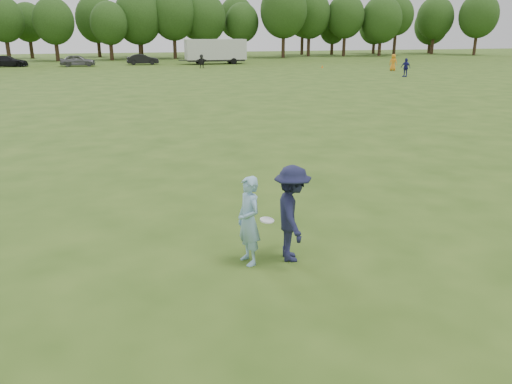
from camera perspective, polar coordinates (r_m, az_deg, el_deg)
ground at (r=9.63m, az=-0.84°, el=-8.50°), size 200.00×200.00×0.00m
thrower at (r=9.44m, az=-0.84°, el=-3.31°), size 0.54×0.71×1.73m
defender at (r=9.60m, az=4.14°, el=-2.48°), size 0.92×1.33×1.89m
player_far_b at (r=51.89m, az=16.72°, el=13.47°), size 0.82×1.12×1.76m
player_far_c at (r=59.51m, az=15.41°, el=14.09°), size 1.01×1.05×1.82m
player_far_d at (r=62.10m, az=-6.23°, el=14.64°), size 1.52×0.60×1.60m
car_d at (r=70.88m, az=-26.50°, el=13.23°), size 4.74×2.12×1.35m
car_e at (r=68.38m, az=-19.70°, el=13.97°), size 4.30×1.90×1.44m
car_f at (r=69.55m, az=-12.83°, el=14.56°), size 4.12×1.48×1.35m
field_cone at (r=62.58m, az=7.58°, el=14.02°), size 0.28×0.28×0.30m
disc_in_play at (r=9.31m, az=1.27°, el=-3.24°), size 0.33×0.33×0.07m
cargo_trailer at (r=69.52m, az=-4.65°, el=15.84°), size 9.00×2.75×3.20m
treeline at (r=85.39m, az=-13.41°, el=18.83°), size 130.35×18.39×11.74m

